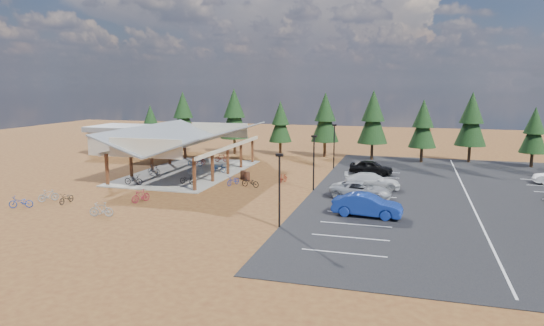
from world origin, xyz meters
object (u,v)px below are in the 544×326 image
Objects in this scene: trash_bin_0 at (243,175)px; car_2 at (361,190)px; bike_4 at (187,180)px; bike_6 at (218,168)px; lamp_post_1 at (314,159)px; bike_13 at (101,210)px; bike_10 at (21,202)px; bike_pavilion at (188,138)px; bike_7 at (221,158)px; bike_2 at (195,162)px; lamp_post_0 at (279,185)px; lamp_post_2 at (334,143)px; bike_9 at (48,195)px; bike_0 at (134,180)px; bike_8 at (67,198)px; car_1 at (367,205)px; bike_14 at (233,181)px; bike_5 at (195,169)px; car_4 at (371,167)px; bike_3 at (199,160)px; trash_bin_1 at (247,176)px; outbuilding at (132,139)px; bike_15 at (283,178)px; bike_16 at (250,182)px; bike_11 at (141,196)px; bike_1 at (154,170)px; car_3 at (372,181)px.

car_2 is at bearing -22.91° from trash_bin_0.
bike_6 reaches higher than bike_4.
lamp_post_1 reaches higher than car_2.
bike_10 is at bearing -105.57° from bike_13.
bike_pavilion is 11.65× the size of bike_7.
car_2 reaches higher than bike_2.
lamp_post_0 is 26.08m from bike_2.
lamp_post_2 reaches higher than bike_7.
trash_bin_0 is 18.45m from bike_9.
bike_0 is 7.78m from bike_8.
car_2 is (-1.05, 5.54, -0.11)m from car_1.
bike_14 is 12.68m from car_2.
bike_5 is 19.00m from car_4.
bike_2 is at bearing -168.90° from bike_3.
lamp_post_0 is at bearing -90.00° from lamp_post_1.
bike_14 reaches higher than trash_bin_1.
lamp_post_0 reaches higher than outbuilding.
lamp_post_2 reaches higher than trash_bin_0.
bike_10 is 23.30m from bike_15.
bike_pavilion is 24.32m from car_1.
bike_16 is at bearing -136.58° from bike_5.
bike_6 is (4.09, -3.93, -0.06)m from bike_3.
bike_16 is at bearing 117.40° from lamp_post_0.
lamp_post_0 reaches higher than trash_bin_1.
bike_0 is at bearing -172.76° from bike_13.
bike_11 is 0.34× the size of car_2.
bike_2 is 21.78m from bike_13.
bike_13 is (-13.44, -1.11, -2.43)m from lamp_post_0.
bike_7 is at bearing -3.94° from bike_1.
car_1 is (34.58, -23.63, -1.15)m from outbuilding.
bike_pavilion is 3.63m from bike_5.
lamp_post_1 reaches higher than outbuilding.
bike_3 is (-15.92, 21.67, -2.33)m from lamp_post_0.
bike_6 is at bearing -122.34° from bike_2.
bike_4 is (4.88, 1.67, -0.04)m from bike_0.
car_4 is at bearing -31.15° from lamp_post_2.
bike_9 is at bearing 108.23° from car_3.
lamp_post_0 is 2.84× the size of bike_3.
lamp_post_2 is 2.84× the size of bike_3.
outbuilding reaches higher than bike_16.
bike_2 is 20.41m from car_4.
bike_pavilion is 18.47m from bike_13.
lamp_post_1 reaches higher than bike_3.
bike_0 is 0.36× the size of car_2.
bike_14 is at bearing 91.18° from car_3.
bike_pavilion is at bearing 73.48° from car_2.
car_4 reaches higher than trash_bin_1.
bike_8 is (-4.53, -22.79, -0.16)m from bike_7.
outbuilding is at bearing 62.27° from bike_2.
bike_1 is at bearing 115.33° from car_4.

